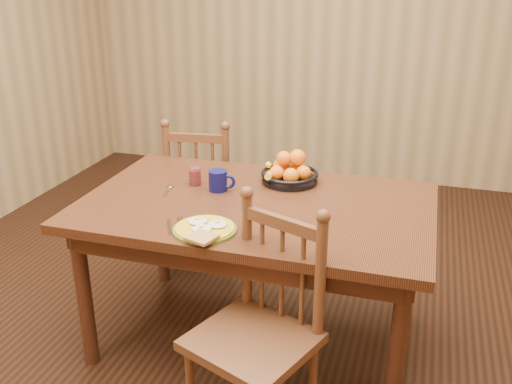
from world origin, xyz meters
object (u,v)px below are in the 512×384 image
(chair_near, at_px, (259,332))
(coffee_mug, at_px, (219,180))
(dining_table, at_px, (256,219))
(breakfast_plate, at_px, (205,229))
(fruit_bowl, at_px, (289,172))
(chair_far, at_px, (204,195))

(chair_near, relative_size, coffee_mug, 7.06)
(dining_table, bearing_deg, breakfast_plate, -107.21)
(dining_table, height_order, breakfast_plate, breakfast_plate)
(breakfast_plate, bearing_deg, chair_near, -34.89)
(breakfast_plate, height_order, coffee_mug, coffee_mug)
(dining_table, distance_m, breakfast_plate, 0.39)
(coffee_mug, bearing_deg, breakfast_plate, -76.99)
(coffee_mug, bearing_deg, chair_near, -58.65)
(dining_table, relative_size, fruit_bowl, 5.52)
(chair_far, distance_m, breakfast_plate, 1.17)
(dining_table, distance_m, chair_far, 0.90)
(dining_table, xyz_separation_m, fruit_bowl, (0.08, 0.30, 0.14))
(chair_far, xyz_separation_m, fruit_bowl, (0.63, -0.39, 0.35))
(chair_far, distance_m, fruit_bowl, 0.82)
(chair_far, bearing_deg, coffee_mug, 110.66)
(chair_far, bearing_deg, breakfast_plate, 104.31)
(breakfast_plate, bearing_deg, fruit_bowl, 73.55)
(dining_table, height_order, fruit_bowl, fruit_bowl)
(dining_table, distance_m, coffee_mug, 0.27)
(dining_table, xyz_separation_m, chair_near, (0.18, -0.56, -0.21))
(breakfast_plate, bearing_deg, coffee_mug, 103.01)
(coffee_mug, distance_m, fruit_bowl, 0.36)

